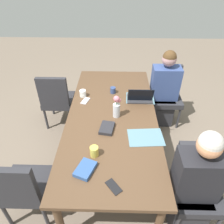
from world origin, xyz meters
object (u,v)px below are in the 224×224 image
Objects in this scene: dining_table at (112,120)px; coffee_mug_near_right at (94,151)px; person_far_left_near at (193,187)px; book_red_cover at (107,128)px; coffee_mug_near_left at (83,93)px; phone_black at (114,187)px; chair_far_left_mid at (166,92)px; person_far_left_mid at (163,93)px; chair_near_right_near at (57,98)px; flower_vase at (117,106)px; book_blue_cover at (85,169)px; chair_far_left_near at (197,182)px; coffee_mug_centre_left at (113,90)px; phone_silver at (85,101)px; chair_near_left_far at (22,187)px; laptop_far_left_mid at (140,98)px.

dining_table is 22.41× the size of coffee_mug_near_right.
person_far_left_near reaches higher than book_red_cover.
coffee_mug_near_left is 0.59× the size of phone_black.
chair_far_left_mid is at bearing 177.97° from person_far_left_near.
chair_far_left_mid is (-0.90, 0.83, -0.16)m from dining_table.
chair_near_right_near is (0.15, -1.61, -0.03)m from person_far_left_mid.
book_blue_cover is at bearing -18.82° from flower_vase.
chair_far_left_near is at bearing 2.23° from person_far_left_mid.
coffee_mug_centre_left is 0.55× the size of phone_silver.
book_blue_cover is (1.46, 0.63, 0.24)m from chair_near_right_near.
book_blue_cover is (0.06, -1.04, 0.24)m from chair_far_left_near.
phone_black is (0.93, -0.02, -0.14)m from flower_vase.
person_far_left_mid reaches higher than chair_far_left_mid.
coffee_mug_centre_left is at bearing -173.99° from book_red_cover.
chair_far_left_mid is at bearing 136.14° from chair_near_left_far.
coffee_mug_centre_left is (0.18, 0.84, 0.26)m from chair_near_right_near.
book_red_cover is at bearing 164.43° from coffee_mug_near_right.
dining_table is 0.46m from phone_silver.
chair_near_left_far is (0.82, -0.82, -0.16)m from dining_table.
laptop_far_left_mid is (-1.12, -0.42, 0.24)m from person_far_left_near.
coffee_mug_centre_left reaches higher than phone_black.
chair_far_left_mid is at bearing 115.88° from coffee_mug_centre_left.
person_far_left_mid is at bearing 109.99° from coffee_mug_near_left.
coffee_mug_near_right is 0.51× the size of book_red_cover.
book_blue_cover is at bearing -9.40° from coffee_mug_centre_left.
dining_table is at bearing 51.32° from chair_near_right_near.
book_blue_cover is at bearing -160.13° from phone_black.
phone_black is at bearing 79.23° from book_blue_cover.
chair_near_right_near is 1.61m from book_blue_cover.
flower_vase is 0.52m from coffee_mug_centre_left.
book_red_cover is (1.14, -0.87, 0.24)m from chair_far_left_mid.
person_far_left_mid is at bearing 113.06° from coffee_mug_centre_left.
book_red_cover is 0.57m from book_blue_cover.
chair_far_left_near reaches higher than dining_table.
laptop_far_left_mid reaches higher than dining_table.
flower_vase is at bearing 132.72° from chair_near_left_far.
coffee_mug_centre_left is 0.41× the size of book_red_cover.
chair_far_left_near is 1.62m from chair_far_left_mid.
chair_far_left_near is 1.00× the size of chair_near_right_near.
chair_far_left_near is at bearing 0.00° from chair_far_left_mid.
phone_silver is at bearing 156.93° from chair_near_left_far.
person_far_left_near is 1.00m from book_blue_cover.
chair_far_left_near is (0.72, 0.83, -0.16)m from dining_table.
coffee_mug_centre_left is 1.44m from phone_black.
coffee_mug_near_left is (-0.41, -0.45, -0.10)m from flower_vase.
chair_near_right_near is 4.50× the size of book_blue_cover.
chair_near_left_far is at bearing -136.40° from phone_black.
chair_near_left_far is 3.27× the size of flower_vase.
phone_black is at bearing -78.66° from person_far_left_near.
chair_near_left_far reaches higher than phone_silver.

